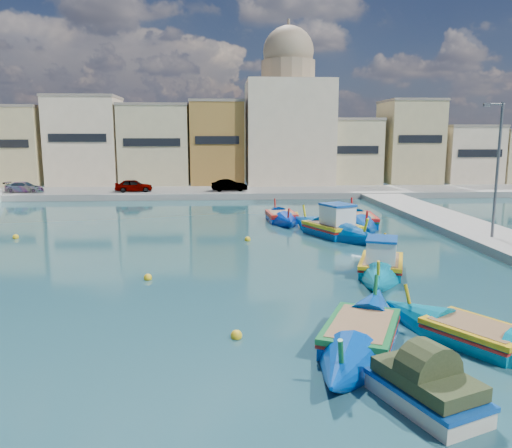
# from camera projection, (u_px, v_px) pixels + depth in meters

# --- Properties ---
(ground) EXTENTS (160.00, 160.00, 0.00)m
(ground) POSITION_uv_depth(u_px,v_px,m) (173.00, 281.00, 21.54)
(ground) COLOR #143A3D
(ground) RESTS_ON ground
(north_quay) EXTENTS (80.00, 8.00, 0.60)m
(north_quay) POSITION_uv_depth(u_px,v_px,m) (203.00, 193.00, 52.94)
(north_quay) COLOR gray
(north_quay) RESTS_ON ground
(north_townhouses) EXTENTS (83.20, 7.87, 10.19)m
(north_townhouses) POSITION_uv_depth(u_px,v_px,m) (261.00, 147.00, 59.79)
(north_townhouses) COLOR #C6B789
(north_townhouses) RESTS_ON ground
(church_block) EXTENTS (10.00, 10.00, 19.10)m
(church_block) POSITION_uv_depth(u_px,v_px,m) (288.00, 118.00, 60.04)
(church_block) COLOR beige
(church_block) RESTS_ON ground
(quay_street_lamp) EXTENTS (1.18, 0.16, 8.00)m
(quay_street_lamp) POSITION_uv_depth(u_px,v_px,m) (496.00, 170.00, 27.78)
(quay_street_lamp) COLOR #595B60
(quay_street_lamp) RESTS_ON ground
(parked_cars) EXTENTS (24.45, 1.96, 1.28)m
(parked_cars) POSITION_uv_depth(u_px,v_px,m) (127.00, 186.00, 50.84)
(parked_cars) COLOR #4C1919
(parked_cars) RESTS_ON north_quay
(luzzu_turquoise_cabin) EXTENTS (4.51, 8.30, 2.63)m
(luzzu_turquoise_cabin) POSITION_uv_depth(u_px,v_px,m) (381.00, 266.00, 22.77)
(luzzu_turquoise_cabin) COLOR #007DA2
(luzzu_turquoise_cabin) RESTS_ON ground
(luzzu_blue_cabin) EXTENTS (5.64, 9.00, 3.15)m
(luzzu_blue_cabin) POSITION_uv_depth(u_px,v_px,m) (333.00, 229.00, 31.38)
(luzzu_blue_cabin) COLOR #004BA5
(luzzu_blue_cabin) RESTS_ON ground
(luzzu_cyan_mid) EXTENTS (3.23, 9.53, 2.76)m
(luzzu_cyan_mid) POSITION_uv_depth(u_px,v_px,m) (358.00, 222.00, 34.88)
(luzzu_cyan_mid) COLOR #003B9E
(luzzu_cyan_mid) RESTS_ON ground
(luzzu_green) EXTENTS (2.45, 7.55, 2.34)m
(luzzu_green) POSITION_uv_depth(u_px,v_px,m) (281.00, 218.00, 36.77)
(luzzu_green) COLOR #00299E
(luzzu_green) RESTS_ON ground
(luzzu_blue_south) EXTENTS (5.19, 8.28, 2.38)m
(luzzu_blue_south) POSITION_uv_depth(u_px,v_px,m) (361.00, 336.00, 14.92)
(luzzu_blue_south) COLOR #003BA7
(luzzu_blue_south) RESTS_ON ground
(luzzu_cyan_south) EXTENTS (5.29, 6.79, 2.17)m
(luzzu_cyan_south) POSITION_uv_depth(u_px,v_px,m) (476.00, 337.00, 14.88)
(luzzu_cyan_south) COLOR #00789A
(luzzu_cyan_south) RESTS_ON ground
(tender_near) EXTENTS (2.38, 3.09, 1.35)m
(tender_near) POSITION_uv_depth(u_px,v_px,m) (426.00, 390.00, 11.41)
(tender_near) COLOR beige
(tender_near) RESTS_ON ground
(mooring_buoys) EXTENTS (26.71, 24.76, 0.36)m
(mooring_buoys) POSITION_uv_depth(u_px,v_px,m) (240.00, 252.00, 26.52)
(mooring_buoys) COLOR yellow
(mooring_buoys) RESTS_ON ground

